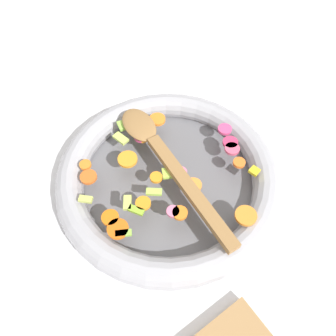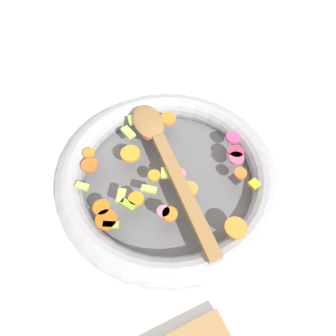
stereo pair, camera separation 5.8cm
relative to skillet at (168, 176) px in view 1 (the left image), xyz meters
name	(u,v)px [view 1 (the left image)]	position (x,y,z in m)	size (l,w,h in m)	color
ground_plane	(168,183)	(0.00, 0.00, -0.02)	(4.00, 4.00, 0.00)	silver
skillet	(168,176)	(0.00, 0.00, 0.00)	(0.41, 0.41, 0.05)	slate
chopped_vegetables	(162,171)	(0.00, 0.01, 0.03)	(0.32, 0.32, 0.01)	orange
wooden_spoon	(162,156)	(0.02, 0.00, 0.04)	(0.34, 0.06, 0.01)	olive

